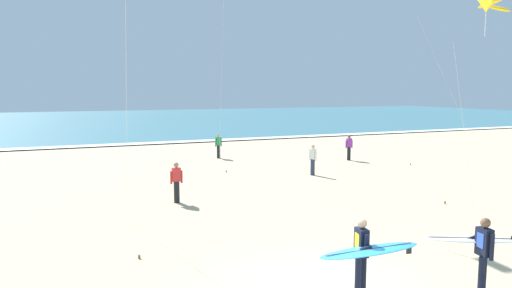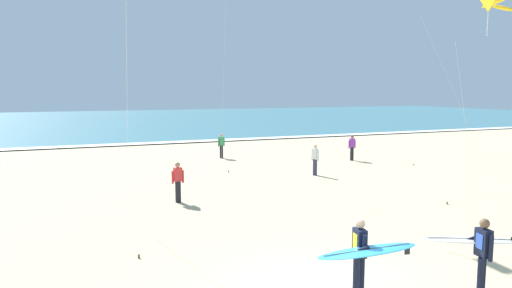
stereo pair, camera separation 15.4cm
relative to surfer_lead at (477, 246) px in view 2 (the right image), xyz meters
The scene contains 9 objects.
ocean_water 60.04m from the surfer_lead, 92.96° to the left, with size 160.00×60.00×0.08m, color teal.
shoreline_foam 30.42m from the surfer_lead, 95.84° to the left, with size 160.00×1.50×0.01m, color white.
surfer_lead is the anchor object (origin of this frame).
surfer_trailing 2.57m from the surfer_lead, 165.54° to the left, with size 2.22×1.09×1.71m.
kite_arc_scarlet_high 18.00m from the surfer_lead, 40.30° to the left, with size 3.47×4.63×9.14m.
bystander_red_top 11.22m from the surfer_lead, 112.29° to the left, with size 0.50×0.22×1.59m.
bystander_white_top 13.84m from the surfer_lead, 75.26° to the left, with size 0.27×0.48×1.59m.
bystander_purple_top 18.73m from the surfer_lead, 64.37° to the left, with size 0.50×0.22×1.59m.
bystander_green_top 20.86m from the surfer_lead, 87.65° to the left, with size 0.49×0.26×1.59m.
Camera 2 is at (-4.92, -8.19, 4.41)m, focal length 32.18 mm.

